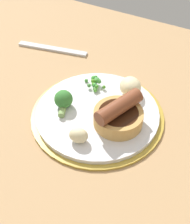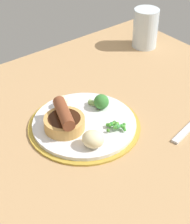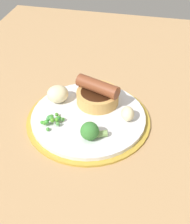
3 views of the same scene
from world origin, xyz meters
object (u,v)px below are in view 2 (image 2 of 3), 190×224
(dinner_plate, at_px, (84,125))
(potato_chunk_0, at_px, (62,102))
(potato_chunk_1, at_px, (92,140))
(sausage_pudding, at_px, (64,121))
(broccoli_floret_near, at_px, (101,102))
(pea_pile, at_px, (116,126))
(drinking_glass, at_px, (145,28))

(dinner_plate, relative_size, potato_chunk_0, 7.57)
(dinner_plate, height_order, potato_chunk_1, potato_chunk_1)
(sausage_pudding, height_order, broccoli_floret_near, sausage_pudding)
(broccoli_floret_near, height_order, potato_chunk_0, broccoli_floret_near)
(sausage_pudding, bearing_deg, potato_chunk_1, 27.28)
(broccoli_floret_near, xyz_separation_m, potato_chunk_1, (-0.10, -0.10, 0.00))
(dinner_plate, distance_m, broccoli_floret_near, 0.07)
(dinner_plate, bearing_deg, pea_pile, -58.27)
(pea_pile, distance_m, broccoli_floret_near, 0.09)
(broccoli_floret_near, relative_size, drinking_glass, 0.43)
(broccoli_floret_near, distance_m, potato_chunk_1, 0.14)
(dinner_plate, xyz_separation_m, potato_chunk_0, (-0.01, 0.08, 0.02))
(dinner_plate, bearing_deg, potato_chunk_0, 93.87)
(sausage_pudding, height_order, drinking_glass, drinking_glass)
(pea_pile, distance_m, potato_chunk_0, 0.15)
(sausage_pudding, height_order, potato_chunk_0, sausage_pudding)
(dinner_plate, xyz_separation_m, pea_pile, (0.04, -0.07, 0.02))
(pea_pile, bearing_deg, potato_chunk_0, 107.30)
(dinner_plate, height_order, potato_chunk_0, potato_chunk_0)
(sausage_pudding, distance_m, broccoli_floret_near, 0.11)
(dinner_plate, height_order, sausage_pudding, sausage_pudding)
(sausage_pudding, xyz_separation_m, potato_chunk_0, (0.04, 0.07, -0.01))
(potato_chunk_0, height_order, drinking_glass, drinking_glass)
(potato_chunk_1, bearing_deg, dinner_plate, 63.92)
(potato_chunk_0, xyz_separation_m, potato_chunk_1, (-0.03, -0.16, 0.00))
(broccoli_floret_near, relative_size, potato_chunk_1, 1.09)
(sausage_pudding, relative_size, pea_pile, 1.92)
(broccoli_floret_near, bearing_deg, sausage_pudding, -108.07)
(pea_pile, xyz_separation_m, potato_chunk_1, (-0.08, -0.01, 0.01))
(drinking_glass, bearing_deg, sausage_pudding, -155.82)
(sausage_pudding, xyz_separation_m, drinking_glass, (0.45, 0.20, 0.03))
(potato_chunk_1, distance_m, drinking_glass, 0.52)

